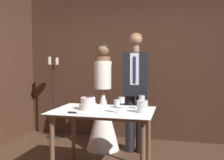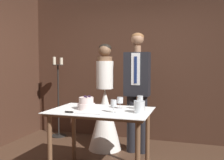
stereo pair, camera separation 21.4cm
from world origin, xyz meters
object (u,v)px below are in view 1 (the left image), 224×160
(wine_glass_far, at_px, (122,101))
(hurricane_candle, at_px, (142,107))
(bride, at_px, (103,111))
(wine_glass_near, at_px, (117,104))
(tiered_cake, at_px, (88,104))
(candle_stand, at_px, (54,100))
(wine_glass_middle, at_px, (142,100))
(cake_knife, at_px, (79,113))
(groom, at_px, (135,87))
(cake_table, at_px, (103,118))

(wine_glass_far, xyz_separation_m, hurricane_candle, (0.29, -0.21, -0.03))
(bride, bearing_deg, wine_glass_near, -65.89)
(tiered_cake, bearing_deg, candle_stand, 130.75)
(tiered_cake, relative_size, bride, 0.13)
(wine_glass_middle, bearing_deg, tiered_cake, -163.78)
(cake_knife, bearing_deg, candle_stand, 123.56)
(wine_glass_middle, xyz_separation_m, wine_glass_far, (-0.26, -0.01, -0.02))
(tiered_cake, xyz_separation_m, groom, (0.46, 0.94, 0.14))
(cake_table, relative_size, cake_knife, 2.89)
(groom, bearing_deg, tiered_cake, -115.95)
(cake_table, height_order, wine_glass_middle, wine_glass_middle)
(groom, bearing_deg, wine_glass_near, -93.57)
(hurricane_candle, distance_m, candle_stand, 2.31)
(wine_glass_far, xyz_separation_m, candle_stand, (-1.55, 1.17, -0.21))
(wine_glass_middle, height_order, bride, bride)
(wine_glass_far, height_order, bride, bride)
(cake_table, bearing_deg, hurricane_candle, -5.23)
(wine_glass_far, xyz_separation_m, groom, (0.07, 0.76, 0.11))
(cake_table, height_order, wine_glass_far, wine_glass_far)
(wine_glass_middle, relative_size, hurricane_candle, 1.22)
(wine_glass_far, bearing_deg, groom, 84.97)
(cake_table, xyz_separation_m, groom, (0.27, 0.93, 0.31))
(bride, distance_m, candle_stand, 1.16)
(wine_glass_middle, relative_size, bride, 0.10)
(cake_knife, relative_size, candle_stand, 0.28)
(tiered_cake, bearing_deg, bride, 94.54)
(groom, bearing_deg, wine_glass_middle, -75.56)
(tiered_cake, height_order, bride, bride)
(tiered_cake, xyz_separation_m, wine_glass_far, (0.39, 0.18, 0.03))
(hurricane_candle, bearing_deg, wine_glass_middle, 98.60)
(wine_glass_near, distance_m, bride, 1.18)
(wine_glass_near, height_order, bride, bride)
(wine_glass_far, distance_m, bride, 0.93)
(tiered_cake, height_order, candle_stand, candle_stand)
(hurricane_candle, bearing_deg, cake_table, 174.77)
(wine_glass_far, xyz_separation_m, bride, (-0.46, 0.76, -0.29))
(hurricane_candle, height_order, bride, bride)
(cake_knife, bearing_deg, wine_glass_middle, 33.04)
(cake_table, bearing_deg, groom, 73.98)
(tiered_cake, relative_size, hurricane_candle, 1.57)
(cake_table, height_order, hurricane_candle, hurricane_candle)
(cake_table, bearing_deg, wine_glass_middle, 20.98)
(groom, height_order, candle_stand, groom)
(hurricane_candle, bearing_deg, wine_glass_far, 143.76)
(cake_table, distance_m, wine_glass_middle, 0.54)
(cake_knife, relative_size, groom, 0.23)
(wine_glass_near, distance_m, groom, 1.05)
(wine_glass_far, distance_m, hurricane_candle, 0.36)
(wine_glass_near, distance_m, wine_glass_middle, 0.39)
(cake_table, xyz_separation_m, wine_glass_near, (0.20, -0.12, 0.21))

